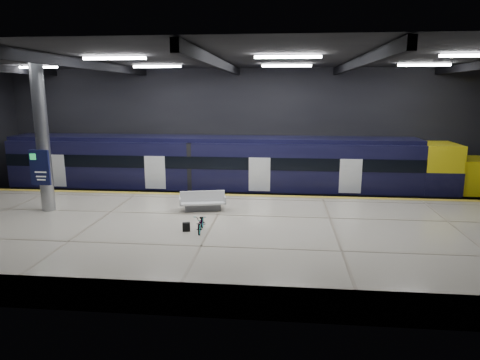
# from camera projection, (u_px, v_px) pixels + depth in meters

# --- Properties ---
(ground) EXTENTS (30.00, 30.00, 0.00)m
(ground) POSITION_uv_depth(u_px,v_px,m) (221.00, 231.00, 20.50)
(ground) COLOR black
(ground) RESTS_ON ground
(room_shell) EXTENTS (30.10, 16.10, 8.05)m
(room_shell) POSITION_uv_depth(u_px,v_px,m) (220.00, 110.00, 19.34)
(room_shell) COLOR black
(room_shell) RESTS_ON ground
(platform) EXTENTS (30.00, 11.00, 1.10)m
(platform) POSITION_uv_depth(u_px,v_px,m) (212.00, 237.00, 17.95)
(platform) COLOR beige
(platform) RESTS_ON ground
(safety_strip) EXTENTS (30.00, 0.40, 0.01)m
(safety_strip) POSITION_uv_depth(u_px,v_px,m) (228.00, 195.00, 22.96)
(safety_strip) COLOR gold
(safety_strip) RESTS_ON platform
(rails) EXTENTS (30.00, 1.52, 0.16)m
(rails) POSITION_uv_depth(u_px,v_px,m) (234.00, 201.00, 25.84)
(rails) COLOR gray
(rails) RESTS_ON ground
(train) EXTENTS (29.40, 2.84, 3.79)m
(train) POSITION_uv_depth(u_px,v_px,m) (241.00, 169.00, 25.40)
(train) COLOR black
(train) RESTS_ON ground
(bench) EXTENTS (2.28, 1.35, 0.94)m
(bench) POSITION_uv_depth(u_px,v_px,m) (203.00, 204.00, 19.93)
(bench) COLOR #595B60
(bench) RESTS_ON platform
(bicycle) EXTENTS (0.56, 1.41, 0.72)m
(bicycle) POSITION_uv_depth(u_px,v_px,m) (201.00, 223.00, 16.91)
(bicycle) COLOR #99999E
(bicycle) RESTS_ON platform
(pannier_bag) EXTENTS (0.33, 0.24, 0.35)m
(pannier_bag) POSITION_uv_depth(u_px,v_px,m) (186.00, 227.00, 17.00)
(pannier_bag) COLOR black
(pannier_bag) RESTS_ON platform
(info_column) EXTENTS (0.90, 0.78, 6.90)m
(info_column) POSITION_uv_depth(u_px,v_px,m) (42.00, 139.00, 19.36)
(info_column) COLOR #9EA0A5
(info_column) RESTS_ON platform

